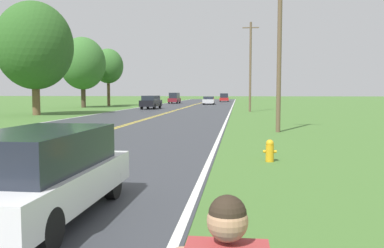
# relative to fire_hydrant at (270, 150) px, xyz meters

# --- Properties ---
(fire_hydrant) EXTENTS (0.42, 0.26, 0.70)m
(fire_hydrant) POSITION_rel_fire_hydrant_xyz_m (0.00, 0.00, 0.00)
(fire_hydrant) COLOR gold
(fire_hydrant) RESTS_ON ground
(utility_pole_midground) EXTENTS (1.80, 0.24, 8.32)m
(utility_pole_midground) POSITION_rel_fire_hydrant_xyz_m (1.16, 9.53, 3.96)
(utility_pole_midground) COLOR brown
(utility_pole_midground) RESTS_ON ground
(utility_pole_far) EXTENTS (1.80, 0.24, 9.69)m
(utility_pole_far) POSITION_rel_fire_hydrant_xyz_m (0.26, 32.22, 4.65)
(utility_pole_far) COLOR brown
(utility_pole_far) RESTS_ON ground
(tree_left_verge) EXTENTS (6.24, 6.24, 9.67)m
(tree_left_verge) POSITION_rel_fire_hydrant_xyz_m (-22.34, 41.47, 5.70)
(tree_left_verge) COLOR #473828
(tree_left_verge) RESTS_ON ground
(tree_behind_sign) EXTENTS (4.60, 4.60, 8.75)m
(tree_behind_sign) POSITION_rel_fire_hydrant_xyz_m (-20.87, 48.00, 5.72)
(tree_behind_sign) COLOR brown
(tree_behind_sign) RESTS_ON ground
(tree_mid_treeline) EXTENTS (7.04, 7.04, 10.49)m
(tree_mid_treeline) POSITION_rel_fire_hydrant_xyz_m (-19.80, 23.36, 6.06)
(tree_mid_treeline) COLOR brown
(tree_mid_treeline) RESTS_ON ground
(car_white_van_nearest) EXTENTS (1.94, 4.48, 1.53)m
(car_white_van_nearest) POSITION_rel_fire_hydrant_xyz_m (-4.37, -6.21, 0.45)
(car_white_van_nearest) COLOR black
(car_white_van_nearest) RESTS_ON ground
(car_black_suv_approaching) EXTENTS (2.04, 4.74, 1.69)m
(car_black_suv_approaching) POSITION_rel_fire_hydrant_xyz_m (-12.05, 37.97, 0.57)
(car_black_suv_approaching) COLOR black
(car_black_suv_approaching) RESTS_ON ground
(car_silver_hatchback_mid_near) EXTENTS (1.98, 4.28, 1.38)m
(car_silver_hatchback_mid_near) POSITION_rel_fire_hydrant_xyz_m (-6.05, 56.62, 0.40)
(car_silver_hatchback_mid_near) COLOR black
(car_silver_hatchback_mid_near) RESTS_ON ground
(car_maroon_van_mid_far) EXTENTS (1.87, 4.31, 2.00)m
(car_maroon_van_mid_far) POSITION_rel_fire_hydrant_xyz_m (-12.91, 62.44, 0.67)
(car_maroon_van_mid_far) COLOR black
(car_maroon_van_mid_far) RESTS_ON ground
(car_red_van_receding) EXTENTS (2.07, 4.01, 1.83)m
(car_red_van_receding) POSITION_rel_fire_hydrant_xyz_m (-4.12, 76.22, 0.59)
(car_red_van_receding) COLOR black
(car_red_van_receding) RESTS_ON ground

